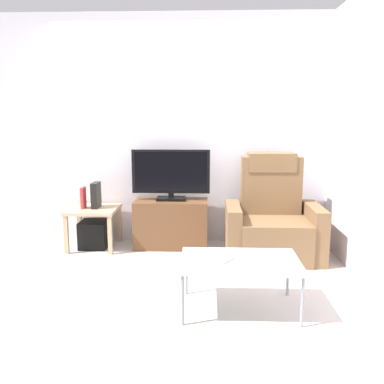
% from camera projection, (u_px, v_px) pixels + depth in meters
% --- Properties ---
extents(ground_plane, '(6.40, 6.40, 0.00)m').
position_uv_depth(ground_plane, '(156.00, 274.00, 3.95)').
color(ground_plane, '#BCB2AD').
extents(wall_back, '(6.40, 0.06, 2.60)m').
position_uv_depth(wall_back, '(166.00, 131.00, 4.83)').
color(wall_back, silver).
rests_on(wall_back, ground).
extents(wall_side, '(0.06, 4.48, 2.60)m').
position_uv_depth(wall_side, '(368.00, 136.00, 3.65)').
color(wall_side, silver).
rests_on(wall_side, ground).
extents(tv_stand, '(0.82, 0.41, 0.54)m').
position_uv_depth(tv_stand, '(171.00, 223.00, 4.75)').
color(tv_stand, brown).
rests_on(tv_stand, ground).
extents(television, '(0.87, 0.20, 0.57)m').
position_uv_depth(television, '(171.00, 174.00, 4.67)').
color(television, black).
rests_on(television, tv_stand).
extents(recliner_armchair, '(0.98, 0.78, 1.08)m').
position_uv_depth(recliner_armchair, '(272.00, 221.00, 4.42)').
color(recliner_armchair, brown).
rests_on(recliner_armchair, ground).
extents(side_table, '(0.54, 0.54, 0.46)m').
position_uv_depth(side_table, '(93.00, 214.00, 4.70)').
color(side_table, tan).
rests_on(side_table, ground).
extents(subwoofer_box, '(0.30, 0.30, 0.30)m').
position_uv_depth(subwoofer_box, '(94.00, 234.00, 4.74)').
color(subwoofer_box, black).
rests_on(subwoofer_box, ground).
extents(book_upright, '(0.03, 0.13, 0.23)m').
position_uv_depth(book_upright, '(83.00, 198.00, 4.65)').
color(book_upright, red).
rests_on(book_upright, side_table).
extents(game_console, '(0.07, 0.20, 0.28)m').
position_uv_depth(game_console, '(96.00, 195.00, 4.67)').
color(game_console, black).
rests_on(game_console, side_table).
extents(coffee_table, '(0.90, 0.60, 0.40)m').
position_uv_depth(coffee_table, '(240.00, 263.00, 3.17)').
color(coffee_table, '#B2C6C1').
rests_on(coffee_table, ground).
extents(cell_phone, '(0.14, 0.16, 0.01)m').
position_uv_depth(cell_phone, '(226.00, 260.00, 3.16)').
color(cell_phone, '#B7B7BC').
rests_on(cell_phone, coffee_table).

